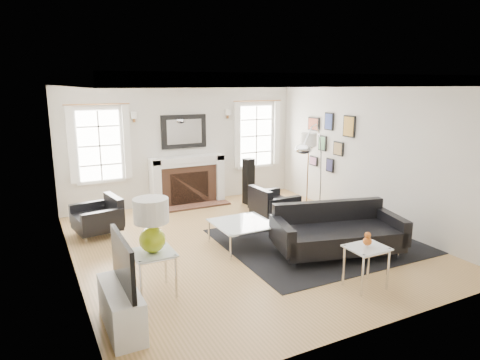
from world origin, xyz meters
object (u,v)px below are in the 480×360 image
sofa (336,233)px  coffee_table (243,224)px  armchair_left (100,218)px  arc_floor_lamp (313,170)px  armchair_right (272,205)px  gourd_lamp (151,222)px  fireplace (188,181)px

sofa → coffee_table: bearing=140.7°
armchair_left → arc_floor_lamp: bearing=-19.5°
sofa → armchair_right: (-0.01, 1.99, -0.04)m
sofa → gourd_lamp: bearing=179.8°
fireplace → coffee_table: fireplace is taller
sofa → fireplace: bearing=106.0°
sofa → coffee_table: (-1.19, 0.97, 0.03)m
fireplace → coffee_table: 2.89m
armchair_left → gourd_lamp: gourd_lamp is taller
armchair_right → gourd_lamp: gourd_lamp is taller
armchair_left → arc_floor_lamp: 4.05m
armchair_right → gourd_lamp: bearing=-146.5°
armchair_right → coffee_table: size_ratio=0.93×
coffee_table → arc_floor_lamp: size_ratio=0.47×
arc_floor_lamp → coffee_table: bearing=-167.7°
coffee_table → arc_floor_lamp: arc_floor_lamp is taller
coffee_table → gourd_lamp: (-1.80, -0.96, 0.61)m
sofa → armchair_right: size_ratio=2.49×
fireplace → armchair_left: fireplace is taller
coffee_table → armchair_right: bearing=40.6°
armchair_right → arc_floor_lamp: 1.14m
fireplace → arc_floor_lamp: bearing=-57.5°
fireplace → sofa: fireplace is taller
fireplace → sofa: bearing=-74.0°
arc_floor_lamp → armchair_left: bearing=160.5°
sofa → arc_floor_lamp: (0.50, 1.34, 0.74)m
armchair_right → arc_floor_lamp: bearing=-51.5°
armchair_right → gourd_lamp: (-2.98, -1.98, 0.68)m
armchair_left → coffee_table: bearing=-39.5°
sofa → armchair_right: bearing=90.3°
armchair_left → armchair_right: size_ratio=1.09×
armchair_left → gourd_lamp: (0.25, -2.66, 0.68)m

